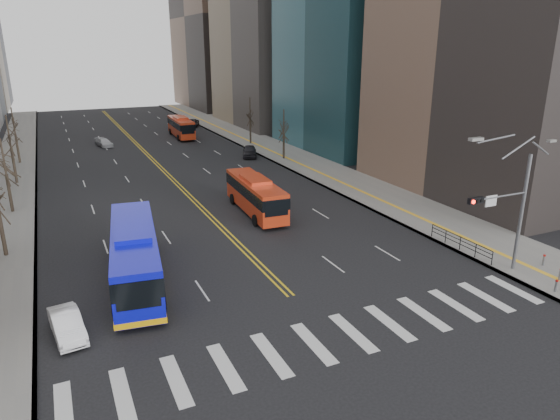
% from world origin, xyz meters
% --- Properties ---
extents(ground, '(220.00, 220.00, 0.00)m').
position_xyz_m(ground, '(0.00, 0.00, 0.00)').
color(ground, black).
extents(sidewalk_right, '(7.00, 130.00, 0.15)m').
position_xyz_m(sidewalk_right, '(17.50, 45.00, 0.07)').
color(sidewalk_right, gray).
rests_on(sidewalk_right, ground).
extents(sidewalk_left, '(5.00, 130.00, 0.15)m').
position_xyz_m(sidewalk_left, '(-16.50, 45.00, 0.07)').
color(sidewalk_left, gray).
rests_on(sidewalk_left, ground).
extents(crosswalk, '(26.70, 4.00, 0.01)m').
position_xyz_m(crosswalk, '(0.00, 0.00, 0.01)').
color(crosswalk, silver).
rests_on(crosswalk, ground).
extents(centerline, '(0.55, 100.00, 0.01)m').
position_xyz_m(centerline, '(0.00, 55.00, 0.01)').
color(centerline, gold).
rests_on(centerline, ground).
extents(signal_mast, '(5.37, 0.37, 9.39)m').
position_xyz_m(signal_mast, '(13.77, 2.00, 4.86)').
color(signal_mast, slate).
rests_on(signal_mast, ground).
extents(pedestrian_railing, '(0.06, 6.06, 1.02)m').
position_xyz_m(pedestrian_railing, '(14.30, 6.00, 0.82)').
color(pedestrian_railing, black).
rests_on(pedestrian_railing, sidewalk_right).
extents(bollards, '(2.87, 3.17, 0.78)m').
position_xyz_m(bollards, '(16.27, -0.17, 0.55)').
color(bollards, slate).
rests_on(bollards, sidewalk_right).
extents(street_trees, '(35.20, 47.20, 7.60)m').
position_xyz_m(street_trees, '(-7.18, 34.55, 4.87)').
color(street_trees, black).
rests_on(street_trees, ground).
extents(blue_bus, '(4.42, 13.09, 3.72)m').
position_xyz_m(blue_bus, '(-8.12, 10.99, 1.95)').
color(blue_bus, '#0E10D3').
rests_on(blue_bus, ground).
extents(red_bus_near, '(3.06, 10.52, 3.32)m').
position_xyz_m(red_bus_near, '(4.08, 20.68, 1.85)').
color(red_bus_near, red).
rests_on(red_bus_near, ground).
extents(red_bus_far, '(2.98, 10.62, 3.36)m').
position_xyz_m(red_bus_far, '(7.86, 62.66, 1.87)').
color(red_bus_far, red).
rests_on(red_bus_far, ground).
extents(car_white, '(1.89, 4.12, 1.31)m').
position_xyz_m(car_white, '(-12.50, 6.00, 0.66)').
color(car_white, white).
rests_on(car_white, ground).
extents(car_dark_mid, '(3.35, 4.91, 1.55)m').
position_xyz_m(car_dark_mid, '(12.45, 43.43, 0.78)').
color(car_dark_mid, black).
rests_on(car_dark_mid, ground).
extents(car_silver, '(2.60, 4.35, 1.18)m').
position_xyz_m(car_silver, '(-4.77, 59.43, 0.59)').
color(car_silver, '#AFB0B5').
rests_on(car_silver, ground).
extents(car_dark_far, '(3.97, 5.38, 1.36)m').
position_xyz_m(car_dark_far, '(12.50, 73.08, 0.68)').
color(car_dark_far, black).
rests_on(car_dark_far, ground).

